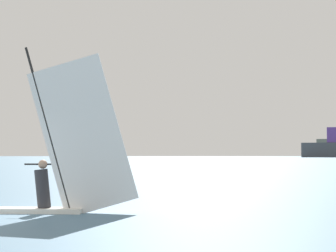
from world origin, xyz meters
name	(u,v)px	position (x,y,z in m)	size (l,w,h in m)	color
windsurfer	(58,168)	(2.39, 2.00, 1.08)	(4.02, 1.12, 4.15)	white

